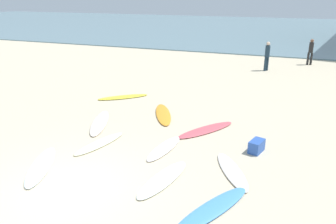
{
  "coord_description": "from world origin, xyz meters",
  "views": [
    {
      "loc": [
        4.66,
        -5.67,
        4.53
      ],
      "look_at": [
        0.57,
        5.21,
        0.3
      ],
      "focal_mm": 35.42,
      "sensor_mm": 36.0,
      "label": 1
    }
  ],
  "objects_px": {
    "surfboard_6": "(232,171)",
    "surfboard_2": "(41,166)",
    "surfboard_4": "(163,114)",
    "surfboard_7": "(213,209)",
    "surfboard_5": "(123,97)",
    "surfboard_9": "(163,179)",
    "surfboard_3": "(206,130)",
    "beachgoer_mid": "(267,55)",
    "surfboard_0": "(100,143)",
    "beachgoer_near": "(311,51)",
    "surfboard_8": "(100,122)",
    "beach_cooler": "(257,146)",
    "surfboard_1": "(164,148)"
  },
  "relations": [
    {
      "from": "surfboard_6",
      "to": "beachgoer_near",
      "type": "relative_size",
      "value": 1.24
    },
    {
      "from": "surfboard_5",
      "to": "surfboard_6",
      "type": "bearing_deg",
      "value": 10.21
    },
    {
      "from": "surfboard_2",
      "to": "beachgoer_mid",
      "type": "distance_m",
      "value": 15.16
    },
    {
      "from": "surfboard_0",
      "to": "surfboard_9",
      "type": "bearing_deg",
      "value": 168.39
    },
    {
      "from": "surfboard_2",
      "to": "surfboard_9",
      "type": "relative_size",
      "value": 1.07
    },
    {
      "from": "surfboard_5",
      "to": "beachgoer_mid",
      "type": "distance_m",
      "value": 9.75
    },
    {
      "from": "surfboard_0",
      "to": "surfboard_6",
      "type": "relative_size",
      "value": 0.99
    },
    {
      "from": "surfboard_3",
      "to": "surfboard_8",
      "type": "height_order",
      "value": "surfboard_8"
    },
    {
      "from": "beachgoer_mid",
      "to": "surfboard_1",
      "type": "bearing_deg",
      "value": 23.69
    },
    {
      "from": "surfboard_3",
      "to": "beachgoer_mid",
      "type": "xyz_separation_m",
      "value": [
        1.08,
        10.33,
        0.94
      ]
    },
    {
      "from": "surfboard_4",
      "to": "surfboard_7",
      "type": "distance_m",
      "value": 6.09
    },
    {
      "from": "surfboard_5",
      "to": "surfboard_7",
      "type": "distance_m",
      "value": 8.77
    },
    {
      "from": "surfboard_3",
      "to": "surfboard_4",
      "type": "distance_m",
      "value": 2.15
    },
    {
      "from": "surfboard_0",
      "to": "surfboard_6",
      "type": "height_order",
      "value": "surfboard_6"
    },
    {
      "from": "surfboard_2",
      "to": "surfboard_3",
      "type": "bearing_deg",
      "value": -156.63
    },
    {
      "from": "surfboard_1",
      "to": "surfboard_6",
      "type": "relative_size",
      "value": 0.93
    },
    {
      "from": "surfboard_2",
      "to": "surfboard_7",
      "type": "xyz_separation_m",
      "value": [
        4.86,
        -0.21,
        0.01
      ]
    },
    {
      "from": "surfboard_8",
      "to": "beach_cooler",
      "type": "relative_size",
      "value": 4.43
    },
    {
      "from": "surfboard_7",
      "to": "surfboard_8",
      "type": "relative_size",
      "value": 0.96
    },
    {
      "from": "surfboard_2",
      "to": "beachgoer_near",
      "type": "xyz_separation_m",
      "value": [
        7.18,
        17.17,
        0.89
      ]
    },
    {
      "from": "surfboard_3",
      "to": "beachgoer_near",
      "type": "distance_m",
      "value": 13.62
    },
    {
      "from": "surfboard_9",
      "to": "beachgoer_mid",
      "type": "relative_size",
      "value": 1.22
    },
    {
      "from": "surfboard_3",
      "to": "beachgoer_mid",
      "type": "height_order",
      "value": "beachgoer_mid"
    },
    {
      "from": "beachgoer_near",
      "to": "beachgoer_mid",
      "type": "relative_size",
      "value": 0.96
    },
    {
      "from": "surfboard_5",
      "to": "surfboard_9",
      "type": "height_order",
      "value": "surfboard_5"
    },
    {
      "from": "surfboard_5",
      "to": "beach_cooler",
      "type": "bearing_deg",
      "value": 21.59
    },
    {
      "from": "surfboard_6",
      "to": "surfboard_7",
      "type": "distance_m",
      "value": 1.8
    },
    {
      "from": "surfboard_4",
      "to": "surfboard_9",
      "type": "bearing_deg",
      "value": -94.96
    },
    {
      "from": "beach_cooler",
      "to": "surfboard_5",
      "type": "bearing_deg",
      "value": 151.67
    },
    {
      "from": "surfboard_5",
      "to": "surfboard_9",
      "type": "bearing_deg",
      "value": -4.15
    },
    {
      "from": "surfboard_4",
      "to": "beach_cooler",
      "type": "xyz_separation_m",
      "value": [
        3.76,
        -1.93,
        0.14
      ]
    },
    {
      "from": "surfboard_2",
      "to": "surfboard_4",
      "type": "height_order",
      "value": "surfboard_4"
    },
    {
      "from": "surfboard_7",
      "to": "surfboard_8",
      "type": "height_order",
      "value": "surfboard_7"
    },
    {
      "from": "surfboard_4",
      "to": "surfboard_7",
      "type": "bearing_deg",
      "value": -84.58
    },
    {
      "from": "surfboard_2",
      "to": "surfboard_5",
      "type": "xyz_separation_m",
      "value": [
        -0.88,
        6.43,
        -0.0
      ]
    },
    {
      "from": "surfboard_0",
      "to": "surfboard_2",
      "type": "height_order",
      "value": "surfboard_2"
    },
    {
      "from": "surfboard_3",
      "to": "surfboard_7",
      "type": "xyz_separation_m",
      "value": [
        1.26,
        -4.27,
        0.01
      ]
    },
    {
      "from": "surfboard_4",
      "to": "surfboard_9",
      "type": "height_order",
      "value": "surfboard_4"
    },
    {
      "from": "surfboard_3",
      "to": "beachgoer_mid",
      "type": "relative_size",
      "value": 1.39
    },
    {
      "from": "surfboard_7",
      "to": "surfboard_8",
      "type": "bearing_deg",
      "value": 170.91
    },
    {
      "from": "surfboard_8",
      "to": "surfboard_0",
      "type": "bearing_deg",
      "value": 99.57
    },
    {
      "from": "surfboard_6",
      "to": "surfboard_2",
      "type": "bearing_deg",
      "value": 168.77
    },
    {
      "from": "surfboard_2",
      "to": "surfboard_5",
      "type": "height_order",
      "value": "same"
    },
    {
      "from": "surfboard_6",
      "to": "beachgoer_near",
      "type": "distance_m",
      "value": 15.77
    },
    {
      "from": "surfboard_0",
      "to": "surfboard_3",
      "type": "bearing_deg",
      "value": -128.05
    },
    {
      "from": "surfboard_8",
      "to": "beach_cooler",
      "type": "distance_m",
      "value": 5.62
    },
    {
      "from": "surfboard_1",
      "to": "surfboard_8",
      "type": "bearing_deg",
      "value": 166.26
    },
    {
      "from": "surfboard_4",
      "to": "surfboard_6",
      "type": "height_order",
      "value": "surfboard_4"
    },
    {
      "from": "beachgoer_near",
      "to": "surfboard_3",
      "type": "bearing_deg",
      "value": 70.41
    },
    {
      "from": "surfboard_2",
      "to": "surfboard_3",
      "type": "distance_m",
      "value": 5.42
    }
  ]
}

